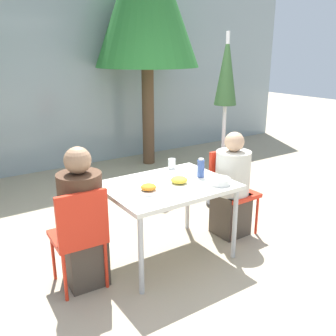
# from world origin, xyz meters

# --- Properties ---
(ground_plane) EXTENTS (24.00, 24.00, 0.00)m
(ground_plane) POSITION_xyz_m (0.00, 0.00, 0.00)
(ground_plane) COLOR tan
(building_facade) EXTENTS (10.00, 0.20, 3.00)m
(building_facade) POSITION_xyz_m (0.00, 3.40, 1.50)
(building_facade) COLOR #89999E
(building_facade) RESTS_ON ground
(dining_table) EXTENTS (1.12, 0.85, 0.73)m
(dining_table) POSITION_xyz_m (0.00, 0.00, 0.67)
(dining_table) COLOR silver
(dining_table) RESTS_ON ground
(chair_left) EXTENTS (0.42, 0.42, 0.88)m
(chair_left) POSITION_xyz_m (-0.86, -0.04, 0.52)
(chair_left) COLOR red
(chair_left) RESTS_ON ground
(person_left) EXTENTS (0.35, 0.35, 1.18)m
(person_left) POSITION_xyz_m (-0.81, 0.04, 0.56)
(person_left) COLOR #473D33
(person_left) RESTS_ON ground
(chair_right) EXTENTS (0.41, 0.41, 0.88)m
(chair_right) POSITION_xyz_m (0.86, 0.10, 0.52)
(chair_right) COLOR red
(chair_right) RESTS_ON ground
(person_right) EXTENTS (0.36, 0.36, 1.11)m
(person_right) POSITION_xyz_m (0.81, 0.02, 0.52)
(person_right) COLOR #473D33
(person_right) RESTS_ON ground
(closed_umbrella) EXTENTS (0.36, 0.36, 2.09)m
(closed_umbrella) POSITION_xyz_m (1.23, 0.64, 1.48)
(closed_umbrella) COLOR #333333
(closed_umbrella) RESTS_ON ground
(plate_0) EXTENTS (0.27, 0.27, 0.07)m
(plate_0) POSITION_xyz_m (0.07, -0.07, 0.76)
(plate_0) COLOR white
(plate_0) RESTS_ON dining_table
(plate_1) EXTENTS (0.24, 0.24, 0.07)m
(plate_1) POSITION_xyz_m (-0.24, -0.07, 0.76)
(plate_1) COLOR white
(plate_1) RESTS_ON dining_table
(bottle) EXTENTS (0.07, 0.07, 0.18)m
(bottle) POSITION_xyz_m (0.36, -0.01, 0.82)
(bottle) COLOR #334C8E
(bottle) RESTS_ON dining_table
(drinking_cup) EXTENTS (0.08, 0.08, 0.10)m
(drinking_cup) POSITION_xyz_m (0.29, 0.36, 0.78)
(drinking_cup) COLOR white
(drinking_cup) RESTS_ON dining_table
(salad_bowl) EXTENTS (0.20, 0.20, 0.06)m
(salad_bowl) POSITION_xyz_m (0.38, -0.26, 0.76)
(salad_bowl) COLOR white
(salad_bowl) RESTS_ON dining_table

